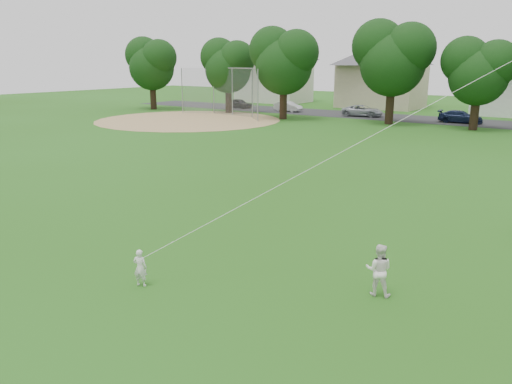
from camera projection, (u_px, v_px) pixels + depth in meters
The scene contains 7 objects.
ground at pixel (182, 293), 12.36m from camera, with size 160.00×160.00×0.00m, color #245212.
street at pixel (505, 125), 45.36m from camera, with size 90.00×7.00×0.01m, color #2D2D30.
dirt_infield at pixel (189, 120), 49.03m from camera, with size 18.00×18.00×0.02m, color #9E7F51.
toddler at pixel (140, 268), 12.65m from camera, with size 0.36×0.24×0.99m, color silver.
older_boy at pixel (379, 270), 12.11m from camera, with size 0.64×0.50×1.32m, color white.
kite at pixel (354, 146), 12.85m from camera, with size 4.37×4.41×12.39m.
baseball_backstop at pixel (229, 92), 52.27m from camera, with size 11.13×3.22×4.91m.
Camera 1 is at (8.10, -8.12, 5.56)m, focal length 35.00 mm.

